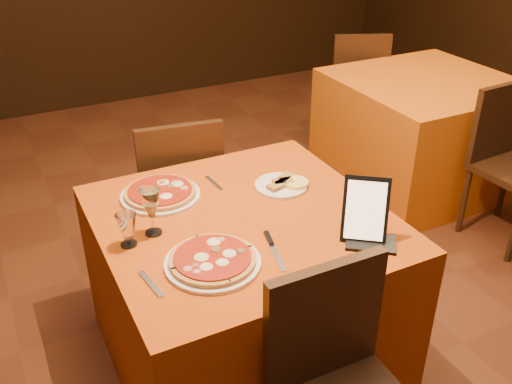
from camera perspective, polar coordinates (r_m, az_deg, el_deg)
name	(u,v)px	position (r m, az deg, el deg)	size (l,w,h in m)	color
floor	(279,336)	(2.82, 2.35, -14.19)	(6.00, 7.00, 0.01)	#5E2D19
main_table	(243,291)	(2.47, -1.26, -9.91)	(1.10, 1.10, 0.75)	#AF440B
side_table	(421,132)	(4.09, 16.16, 5.75)	(1.10, 1.10, 0.75)	orange
chair_main_far	(177,192)	(3.05, -7.91, 0.03)	(0.43, 0.43, 0.91)	#2E210F
chair_side_far	(353,86)	(4.64, 9.69, 10.36)	(0.42, 0.42, 0.91)	black
pizza_near	(213,261)	(1.99, -4.36, -6.90)	(0.34, 0.34, 0.03)	white
pizza_far	(160,194)	(2.41, -9.55, -0.17)	(0.33, 0.33, 0.03)	white
cutlet_dish	(281,184)	(2.45, 2.52, 0.76)	(0.23, 0.23, 0.03)	white
wine_glass	(152,212)	(2.13, -10.41, -1.95)	(0.07, 0.07, 0.19)	#CCC174
water_glass	(127,230)	(2.10, -12.75, -3.72)	(0.06, 0.06, 0.13)	silver
tablet	(365,209)	(2.10, 10.88, -1.73)	(0.17, 0.01, 0.24)	black
knife	(275,252)	(2.04, 1.91, -6.05)	(0.23, 0.02, 0.01)	silver
fork_near	(151,284)	(1.93, -10.46, -9.02)	(0.16, 0.02, 0.01)	#ABAAB1
fork_far	(214,183)	(2.49, -4.23, 0.90)	(0.14, 0.02, 0.01)	silver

